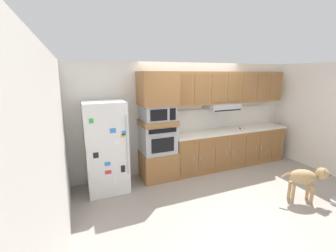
# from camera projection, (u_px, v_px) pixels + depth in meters

# --- Properties ---
(ground_plane) EXTENTS (9.60, 9.60, 0.00)m
(ground_plane) POSITION_uv_depth(u_px,v_px,m) (213.00, 184.00, 4.73)
(ground_plane) COLOR #9E9389
(back_kitchen_wall) EXTENTS (6.20, 0.12, 2.50)m
(back_kitchen_wall) POSITION_uv_depth(u_px,v_px,m) (189.00, 116.00, 5.44)
(back_kitchen_wall) COLOR silver
(back_kitchen_wall) RESTS_ON ground
(side_panel_left) EXTENTS (0.12, 7.10, 2.50)m
(side_panel_left) POSITION_uv_depth(u_px,v_px,m) (59.00, 143.00, 3.38)
(side_panel_left) COLOR silver
(side_panel_left) RESTS_ON ground
(side_panel_right) EXTENTS (0.12, 7.10, 2.50)m
(side_panel_right) POSITION_uv_depth(u_px,v_px,m) (313.00, 116.00, 5.50)
(side_panel_right) COLOR white
(side_panel_right) RESTS_ON ground
(refrigerator) EXTENTS (0.76, 0.73, 1.76)m
(refrigerator) POSITION_uv_depth(u_px,v_px,m) (106.00, 147.00, 4.37)
(refrigerator) COLOR white
(refrigerator) RESTS_ON ground
(oven_base_cabinet) EXTENTS (0.74, 0.62, 0.60)m
(oven_base_cabinet) POSITION_uv_depth(u_px,v_px,m) (158.00, 165.00, 4.97)
(oven_base_cabinet) COLOR #996638
(oven_base_cabinet) RESTS_ON ground
(built_in_oven) EXTENTS (0.70, 0.62, 0.60)m
(built_in_oven) POSITION_uv_depth(u_px,v_px,m) (158.00, 139.00, 4.84)
(built_in_oven) COLOR #A8AAAF
(built_in_oven) RESTS_ON oven_base_cabinet
(appliance_mid_shelf) EXTENTS (0.74, 0.62, 0.10)m
(appliance_mid_shelf) POSITION_uv_depth(u_px,v_px,m) (158.00, 123.00, 4.76)
(appliance_mid_shelf) COLOR #996638
(appliance_mid_shelf) RESTS_ON built_in_oven
(microwave) EXTENTS (0.64, 0.54, 0.32)m
(microwave) POSITION_uv_depth(u_px,v_px,m) (158.00, 113.00, 4.71)
(microwave) COLOR #A8AAAF
(microwave) RESTS_ON appliance_mid_shelf
(appliance_upper_cabinet) EXTENTS (0.74, 0.62, 0.68)m
(appliance_upper_cabinet) POSITION_uv_depth(u_px,v_px,m) (157.00, 88.00, 4.60)
(appliance_upper_cabinet) COLOR #996638
(appliance_upper_cabinet) RESTS_ON microwave
(lower_cabinet_run) EXTENTS (3.05, 0.63, 0.88)m
(lower_cabinet_run) POSITION_uv_depth(u_px,v_px,m) (229.00, 148.00, 5.65)
(lower_cabinet_run) COLOR #996638
(lower_cabinet_run) RESTS_ON ground
(countertop_slab) EXTENTS (3.09, 0.64, 0.04)m
(countertop_slab) POSITION_uv_depth(u_px,v_px,m) (230.00, 130.00, 5.55)
(countertop_slab) COLOR silver
(countertop_slab) RESTS_ON lower_cabinet_run
(backsplash_panel) EXTENTS (3.09, 0.02, 0.50)m
(backsplash_panel) POSITION_uv_depth(u_px,v_px,m) (224.00, 117.00, 5.75)
(backsplash_panel) COLOR silver
(backsplash_panel) RESTS_ON countertop_slab
(upper_cabinet_with_hood) EXTENTS (3.05, 0.48, 0.88)m
(upper_cabinet_with_hood) POSITION_uv_depth(u_px,v_px,m) (229.00, 89.00, 5.43)
(upper_cabinet_with_hood) COLOR #996638
(upper_cabinet_with_hood) RESTS_ON backsplash_panel
(screwdriver) EXTENTS (0.16, 0.16, 0.03)m
(screwdriver) POSITION_uv_depth(u_px,v_px,m) (240.00, 128.00, 5.59)
(screwdriver) COLOR red
(screwdriver) RESTS_ON countertop_slab
(dog) EXTENTS (0.79, 0.48, 0.66)m
(dog) POSITION_uv_depth(u_px,v_px,m) (307.00, 177.00, 4.03)
(dog) COLOR tan
(dog) RESTS_ON ground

